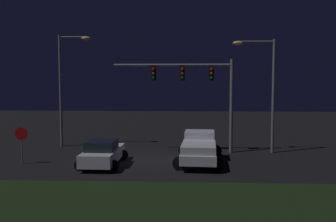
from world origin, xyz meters
TOP-DOWN VIEW (x-y plane):
  - ground_plane at (0.00, 0.00)m, footprint 80.00×80.00m
  - grass_median at (0.00, -9.52)m, footprint 23.93×7.88m
  - pickup_truck at (3.50, -0.76)m, footprint 3.11×5.52m
  - car_sedan at (-2.21, -1.78)m, footprint 2.51×4.42m
  - traffic_signal_gantry at (3.40, 2.59)m, footprint 8.32×0.56m
  - street_lamp_left at (-6.39, 4.54)m, footprint 2.46×0.44m
  - street_lamp_right at (8.09, 2.65)m, footprint 2.94×0.44m
  - stop_sign at (-7.12, -1.69)m, footprint 0.76×0.08m

SIDE VIEW (x-z plane):
  - ground_plane at x=0.00m, z-range 0.00..0.00m
  - grass_median at x=0.00m, z-range 0.00..0.10m
  - car_sedan at x=-2.21m, z-range -0.02..1.49m
  - pickup_truck at x=3.50m, z-range 0.10..1.90m
  - stop_sign at x=-7.12m, z-range 0.45..2.68m
  - traffic_signal_gantry at x=3.40m, z-range 1.65..8.15m
  - street_lamp_right at x=8.09m, z-range 1.07..8.91m
  - street_lamp_left at x=-6.39m, z-range 1.06..9.51m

